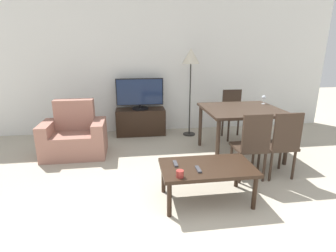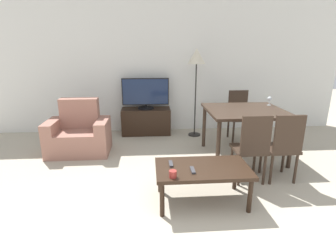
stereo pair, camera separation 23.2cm
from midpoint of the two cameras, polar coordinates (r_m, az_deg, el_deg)
wall_back at (r=5.43m, az=-4.16°, el=13.03°), size 7.46×0.06×2.70m
armchair at (r=4.55m, az=-21.03°, el=-2.21°), size 0.98×0.64×0.88m
tv_stand at (r=5.32m, az=-7.21°, el=0.95°), size 0.97×0.42×0.52m
tv at (r=5.20m, az=-7.43°, el=6.91°), size 0.92×0.32×0.61m
coffee_table at (r=2.98m, az=6.30°, el=-9.50°), size 1.04×0.60×0.43m
dining_table at (r=4.28m, az=14.20°, el=2.61°), size 1.18×1.08×0.77m
dining_chair_near at (r=3.51m, az=15.99°, el=-3.74°), size 0.40×0.40×0.92m
dining_chair_far at (r=5.17m, az=12.71°, el=3.01°), size 0.40×0.40×0.92m
dining_chair_near_right at (r=3.69m, az=21.88°, el=-3.29°), size 0.40×0.40×0.92m
floor_lamp at (r=5.05m, az=3.65°, el=13.99°), size 0.33×0.33×1.68m
remote_primary at (r=2.98m, az=-0.62°, el=-8.22°), size 0.04×0.15×0.02m
remote_secondary at (r=2.85m, az=4.27°, el=-9.41°), size 0.04×0.15×0.02m
cup_white_near at (r=2.69m, az=0.11°, el=-10.41°), size 0.08×0.08×0.07m
wine_glass_left at (r=4.69m, az=18.80°, el=5.78°), size 0.07×0.07×0.15m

